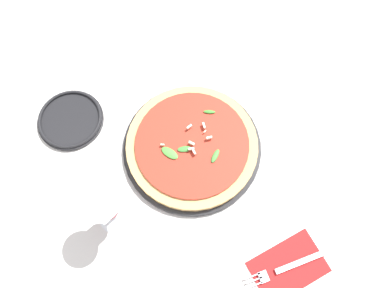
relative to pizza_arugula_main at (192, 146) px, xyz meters
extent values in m
plane|color=silver|center=(0.02, -0.02, -0.02)|extent=(6.00, 6.00, 0.00)
cylinder|color=black|center=(0.00, 0.00, -0.01)|extent=(0.34, 0.34, 0.01)
cylinder|color=tan|center=(0.00, 0.00, 0.00)|extent=(0.32, 0.32, 0.02)
cylinder|color=#A82D1E|center=(0.00, 0.00, 0.02)|extent=(0.27, 0.27, 0.01)
ellipsoid|color=#417B34|center=(-0.03, 0.05, 0.02)|extent=(0.04, 0.03, 0.01)
ellipsoid|color=#3B862E|center=(-0.07, -0.05, 0.02)|extent=(0.03, 0.02, 0.01)
ellipsoid|color=#488C36|center=(0.06, 0.00, 0.02)|extent=(0.04, 0.05, 0.01)
ellipsoid|color=#3D8135|center=(0.02, 0.01, 0.02)|extent=(0.04, 0.03, 0.01)
cube|color=#EFE5C6|center=(0.01, 0.02, 0.03)|extent=(0.01, 0.01, 0.01)
cube|color=#EFE5C6|center=(-0.04, -0.03, 0.03)|extent=(0.01, 0.01, 0.01)
cube|color=#EFE5C6|center=(-0.01, -0.04, 0.03)|extent=(0.01, 0.01, 0.01)
cube|color=#EFE5C6|center=(-0.04, -0.01, 0.03)|extent=(0.01, 0.01, 0.00)
cube|color=#EFE5C6|center=(0.00, 0.00, 0.03)|extent=(0.01, 0.01, 0.01)
cube|color=#EFE5C6|center=(0.06, -0.03, 0.03)|extent=(0.01, 0.01, 0.01)
cube|color=#EFE5C6|center=(0.01, 0.02, 0.03)|extent=(0.01, 0.01, 0.01)
cube|color=#EFE5C6|center=(-0.04, 0.01, 0.03)|extent=(0.01, 0.01, 0.01)
cylinder|color=white|center=(0.23, 0.07, -0.01)|extent=(0.08, 0.08, 0.00)
cylinder|color=white|center=(0.23, 0.07, 0.03)|extent=(0.01, 0.01, 0.08)
cone|color=white|center=(0.23, 0.07, 0.10)|extent=(0.08, 0.08, 0.08)
cylinder|color=maroon|center=(0.23, 0.07, 0.08)|extent=(0.04, 0.04, 0.03)
cube|color=#B21E1E|center=(-0.07, 0.34, -0.01)|extent=(0.16, 0.11, 0.01)
cube|color=silver|center=(-0.09, 0.34, -0.01)|extent=(0.12, 0.03, 0.00)
cube|color=silver|center=(-0.01, 0.33, -0.01)|extent=(0.02, 0.03, 0.00)
cube|color=silver|center=(0.02, 0.32, -0.01)|extent=(0.04, 0.01, 0.00)
cube|color=silver|center=(0.02, 0.33, -0.01)|extent=(0.04, 0.01, 0.00)
cube|color=silver|center=(0.02, 0.34, -0.01)|extent=(0.04, 0.01, 0.00)
cylinder|color=black|center=(0.24, -0.20, -0.01)|extent=(0.16, 0.16, 0.01)
torus|color=black|center=(0.24, -0.20, 0.00)|extent=(0.16, 0.16, 0.01)
camera|label=1|loc=(0.14, 0.29, 0.84)|focal=35.00mm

